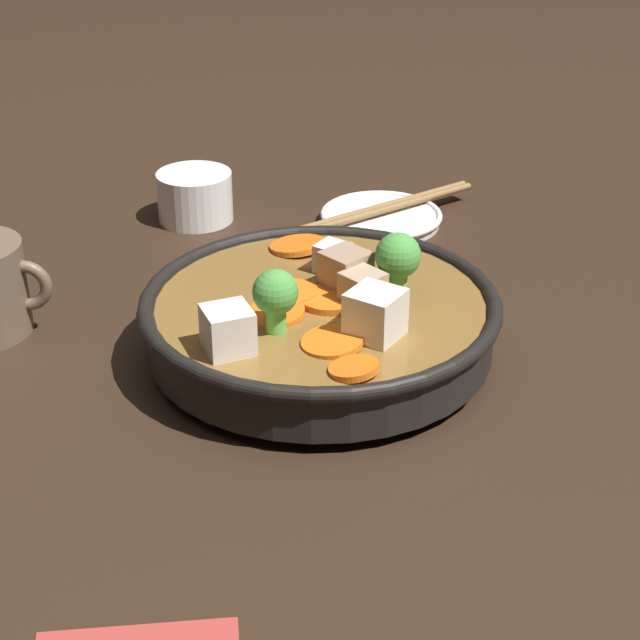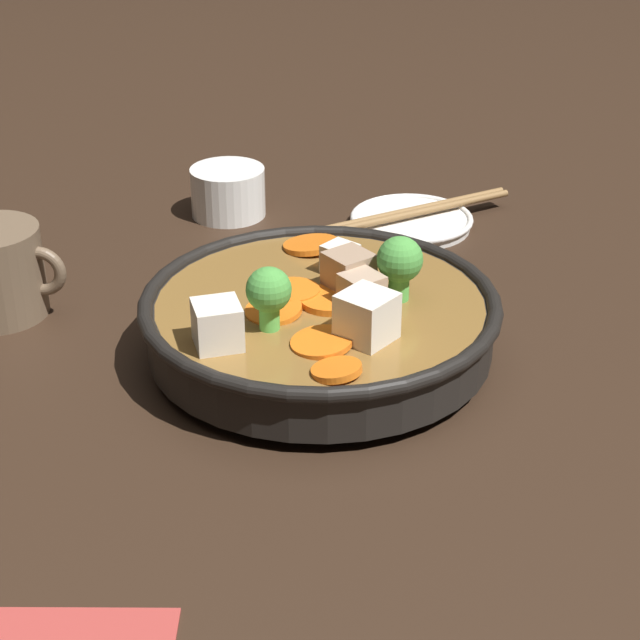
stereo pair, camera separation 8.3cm
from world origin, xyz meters
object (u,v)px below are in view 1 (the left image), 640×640
object	(u,v)px
tea_cup	(195,196)
chopsticks_pair	(381,209)
stirfry_bowl	(321,318)
side_saucer	(381,217)

from	to	relation	value
tea_cup	chopsticks_pair	size ratio (longest dim) A/B	0.40
stirfry_bowl	chopsticks_pair	size ratio (longest dim) A/B	1.48
stirfry_bowl	side_saucer	bearing A→B (deg)	79.68
tea_cup	chopsticks_pair	world-z (taller)	tea_cup
tea_cup	chopsticks_pair	distance (m)	0.19
stirfry_bowl	chopsticks_pair	distance (m)	0.28
side_saucer	chopsticks_pair	xyz separation A→B (m)	(0.00, 0.00, 0.01)
stirfry_bowl	chopsticks_pair	bearing A→B (deg)	79.68
stirfry_bowl	tea_cup	xyz separation A→B (m)	(-0.14, 0.28, -0.01)
stirfry_bowl	side_saucer	distance (m)	0.28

